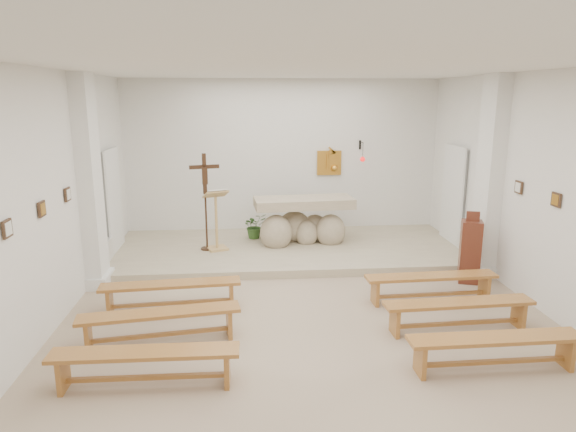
{
  "coord_description": "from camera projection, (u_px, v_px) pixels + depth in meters",
  "views": [
    {
      "loc": [
        -0.87,
        -6.47,
        3.15
      ],
      "look_at": [
        -0.17,
        1.6,
        1.23
      ],
      "focal_mm": 32.0,
      "sensor_mm": 36.0,
      "label": 1
    }
  ],
  "objects": [
    {
      "name": "ground",
      "position": [
        310.0,
        329.0,
        7.07
      ],
      "size": [
        7.0,
        10.0,
        0.0
      ],
      "primitive_type": "cube",
      "color": "tan",
      "rests_on": "ground"
    },
    {
      "name": "wall_left",
      "position": [
        34.0,
        210.0,
        6.38
      ],
      "size": [
        0.02,
        10.0,
        3.5
      ],
      "primitive_type": "cube",
      "color": "white",
      "rests_on": "ground"
    },
    {
      "name": "wall_right",
      "position": [
        567.0,
        200.0,
        6.96
      ],
      "size": [
        0.02,
        10.0,
        3.5
      ],
      "primitive_type": "cube",
      "color": "white",
      "rests_on": "ground"
    },
    {
      "name": "wall_back",
      "position": [
        283.0,
        159.0,
        11.51
      ],
      "size": [
        7.0,
        0.02,
        3.5
      ],
      "primitive_type": "cube",
      "color": "white",
      "rests_on": "ground"
    },
    {
      "name": "ceiling",
      "position": [
        313.0,
        66.0,
        6.27
      ],
      "size": [
        7.0,
        10.0,
        0.02
      ],
      "primitive_type": "cube",
      "color": "silver",
      "rests_on": "wall_back"
    },
    {
      "name": "sanctuary_platform",
      "position": [
        288.0,
        250.0,
        10.45
      ],
      "size": [
        6.98,
        3.0,
        0.15
      ],
      "primitive_type": "cube",
      "color": "#BAAE8F",
      "rests_on": "ground"
    },
    {
      "name": "pilaster_left",
      "position": [
        90.0,
        183.0,
        8.33
      ],
      "size": [
        0.26,
        0.55,
        3.5
      ],
      "primitive_type": "cube",
      "color": "white",
      "rests_on": "ground"
    },
    {
      "name": "pilaster_right",
      "position": [
        489.0,
        178.0,
        8.89
      ],
      "size": [
        0.26,
        0.55,
        3.5
      ],
      "primitive_type": "cube",
      "color": "white",
      "rests_on": "ground"
    },
    {
      "name": "gold_wall_relief",
      "position": [
        329.0,
        163.0,
        11.59
      ],
      "size": [
        0.55,
        0.04,
        0.55
      ],
      "primitive_type": "cube",
      "color": "#C4892E",
      "rests_on": "wall_back"
    },
    {
      "name": "sanctuary_lamp",
      "position": [
        362.0,
        157.0,
        11.37
      ],
      "size": [
        0.11,
        0.36,
        0.44
      ],
      "color": "black",
      "rests_on": "wall_back"
    },
    {
      "name": "station_frame_left_front",
      "position": [
        7.0,
        229.0,
        5.61
      ],
      "size": [
        0.03,
        0.2,
        0.2
      ],
      "primitive_type": "cube",
      "color": "#3F2A1B",
      "rests_on": "wall_left"
    },
    {
      "name": "station_frame_left_mid",
      "position": [
        42.0,
        209.0,
        6.58
      ],
      "size": [
        0.03,
        0.2,
        0.2
      ],
      "primitive_type": "cube",
      "color": "#3F2A1B",
      "rests_on": "wall_left"
    },
    {
      "name": "station_frame_left_rear",
      "position": [
        68.0,
        194.0,
        7.55
      ],
      "size": [
        0.03,
        0.2,
        0.2
      ],
      "primitive_type": "cube",
      "color": "#3F2A1B",
      "rests_on": "wall_left"
    },
    {
      "name": "station_frame_right_mid",
      "position": [
        556.0,
        200.0,
        7.16
      ],
      "size": [
        0.03,
        0.2,
        0.2
      ],
      "primitive_type": "cube",
      "color": "#3F2A1B",
      "rests_on": "wall_right"
    },
    {
      "name": "station_frame_right_rear",
      "position": [
        519.0,
        187.0,
        8.13
      ],
      "size": [
        0.03,
        0.2,
        0.2
      ],
      "primitive_type": "cube",
      "color": "#3F2A1B",
      "rests_on": "wall_right"
    },
    {
      "name": "radiator_left",
      "position": [
        105.0,
        257.0,
        9.34
      ],
      "size": [
        0.1,
        0.85,
        0.52
      ],
      "primitive_type": "cube",
      "color": "silver",
      "rests_on": "ground"
    },
    {
      "name": "radiator_right",
      "position": [
        468.0,
        248.0,
        9.92
      ],
      "size": [
        0.1,
        0.85,
        0.52
      ],
      "primitive_type": "cube",
      "color": "silver",
      "rests_on": "ground"
    },
    {
      "name": "altar",
      "position": [
        302.0,
        224.0,
        10.6
      ],
      "size": [
        2.06,
        0.96,
        1.04
      ],
      "rotation": [
        0.0,
        0.0,
        0.07
      ],
      "color": "tan",
      "rests_on": "sanctuary_platform"
    },
    {
      "name": "lectern",
      "position": [
        216.0,
        220.0,
        10.06
      ],
      "size": [
        0.53,
        0.49,
        1.24
      ],
      "rotation": [
        0.0,
        0.0,
        0.37
      ],
      "color": "tan",
      "rests_on": "sanctuary_platform"
    },
    {
      "name": "crucifix_stand",
      "position": [
        205.0,
        195.0,
        9.96
      ],
      "size": [
        0.57,
        0.25,
        1.91
      ],
      "rotation": [
        0.0,
        0.0,
        0.23
      ],
      "color": "#351F10",
      "rests_on": "sanctuary_platform"
    },
    {
      "name": "potted_plant",
      "position": [
        255.0,
        226.0,
        10.96
      ],
      "size": [
        0.61,
        0.57,
        0.54
      ],
      "primitive_type": "imported",
      "rotation": [
        0.0,
        0.0,
        0.38
      ],
      "color": "#2D5321",
      "rests_on": "sanctuary_platform"
    },
    {
      "name": "donation_pedestal",
      "position": [
        470.0,
        251.0,
        8.75
      ],
      "size": [
        0.42,
        0.42,
        1.25
      ],
      "rotation": [
        0.0,
        0.0,
        -0.32
      ],
      "color": "#5D2A1A",
      "rests_on": "ground"
    },
    {
      "name": "bench_left_front",
      "position": [
        171.0,
        290.0,
        7.62
      ],
      "size": [
        2.07,
        0.48,
        0.43
      ],
      "rotation": [
        0.0,
        0.0,
        0.07
      ],
      "color": "#AB7031",
      "rests_on": "ground"
    },
    {
      "name": "bench_right_front",
      "position": [
        431.0,
        282.0,
        7.95
      ],
      "size": [
        2.07,
        0.4,
        0.43
      ],
      "rotation": [
        0.0,
        0.0,
        0.04
      ],
      "color": "#AB7031",
      "rests_on": "ground"
    },
    {
      "name": "bench_left_second",
      "position": [
        160.0,
        319.0,
        6.61
      ],
      "size": [
        2.08,
        0.61,
        0.43
      ],
      "rotation": [
        0.0,
        0.0,
        0.14
      ],
      "color": "#AB7031",
      "rests_on": "ground"
    },
    {
      "name": "bench_right_second",
      "position": [
        458.0,
        309.0,
        6.94
      ],
      "size": [
        2.07,
        0.41,
        0.43
      ],
      "rotation": [
        0.0,
        0.0,
        0.04
      ],
      "color": "#AB7031",
      "rests_on": "ground"
    },
    {
      "name": "bench_left_third",
      "position": [
        145.0,
        360.0,
        5.6
      ],
      "size": [
        2.06,
        0.36,
        0.43
      ],
      "rotation": [
        0.0,
        0.0,
        -0.01
      ],
      "color": "#AB7031",
      "rests_on": "ground"
    },
    {
      "name": "bench_right_third",
      "position": [
        495.0,
        345.0,
        5.93
      ],
      "size": [
        2.06,
        0.35,
        0.43
      ],
      "rotation": [
        0.0,
        0.0,
        0.01
      ],
      "color": "#AB7031",
      "rests_on": "ground"
    }
  ]
}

